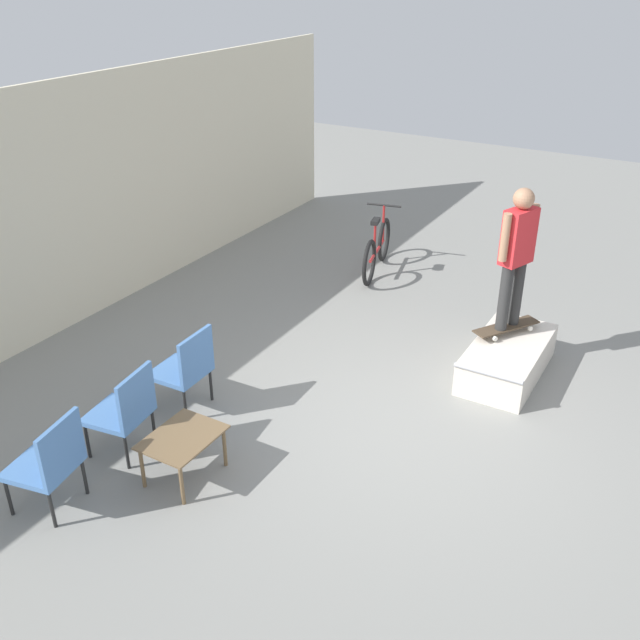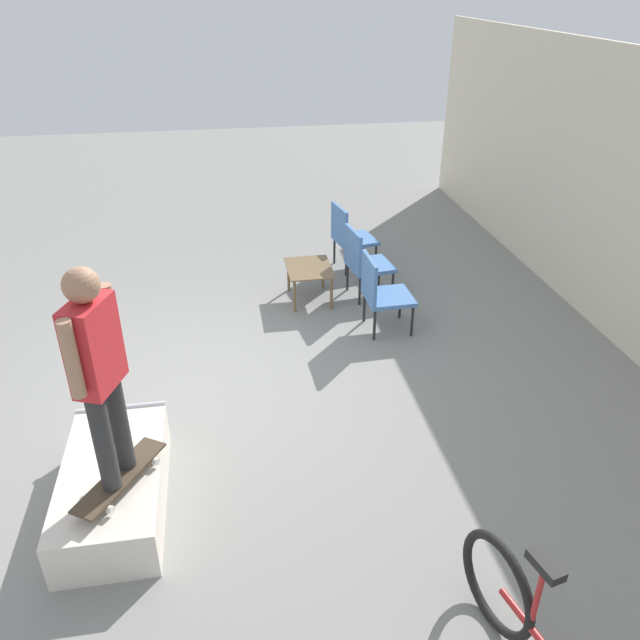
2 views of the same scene
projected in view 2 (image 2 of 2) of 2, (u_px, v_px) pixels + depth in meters
ground_plane at (195, 387)px, 6.23m from camera, size 24.00×24.00×0.00m
skate_ramp_box at (114, 486)px, 4.75m from camera, size 1.49×0.74×0.41m
skateboard_on_ramp at (121, 477)px, 4.44m from camera, size 0.81×0.61×0.07m
person_skater at (97, 364)px, 3.98m from camera, size 0.54×0.32×1.62m
coffee_table at (309, 272)px, 7.73m from camera, size 0.71×0.55×0.44m
patio_chair_left at (349, 235)px, 8.52m from camera, size 0.61×0.61×0.91m
patio_chair_center at (364, 260)px, 7.76m from camera, size 0.59×0.59×0.91m
patio_chair_right at (381, 291)px, 7.01m from camera, size 0.54×0.54×0.91m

